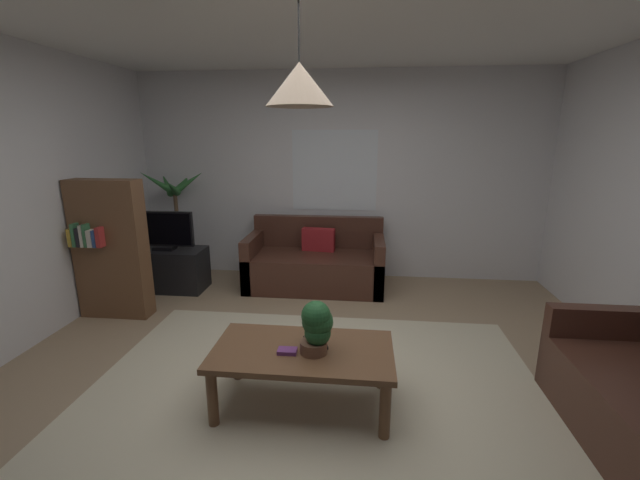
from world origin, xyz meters
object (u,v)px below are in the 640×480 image
at_px(tv, 163,230).
at_px(potted_palm_corner, 178,231).
at_px(remote_on_table_0, 316,348).
at_px(potted_plant_on_table, 317,325).
at_px(couch_under_window, 315,265).
at_px(bookshelf_corner, 110,249).
at_px(pendant_lamp, 299,84).
at_px(coffee_table, 303,357).
at_px(tv_stand, 168,269).
at_px(book_on_table_0, 287,351).
at_px(remote_on_table_1, 313,340).

relative_size(tv, potted_palm_corner, 0.50).
distance_m(remote_on_table_0, potted_plant_on_table, 0.18).
xyz_separation_m(couch_under_window, bookshelf_corner, (-1.94, -1.05, 0.43)).
bearing_deg(pendant_lamp, bookshelf_corner, 149.66).
height_order(coffee_table, tv, tv).
bearing_deg(couch_under_window, tv_stand, -170.81).
xyz_separation_m(book_on_table_0, potted_palm_corner, (-1.92, 2.56, 0.17)).
relative_size(bookshelf_corner, pendant_lamp, 2.27).
bearing_deg(tv, remote_on_table_1, -43.23).
bearing_deg(pendant_lamp, tv, 134.35).
bearing_deg(pendant_lamp, potted_plant_on_table, -17.23).
distance_m(tv, pendant_lamp, 3.09).
height_order(remote_on_table_1, tv, tv).
relative_size(couch_under_window, tv, 2.26).
height_order(book_on_table_0, remote_on_table_1, book_on_table_0).
distance_m(remote_on_table_1, tv, 2.76).
distance_m(couch_under_window, remote_on_table_1, 2.21).
bearing_deg(remote_on_table_0, tv_stand, 26.23).
distance_m(tv_stand, tv, 0.48).
bearing_deg(remote_on_table_1, remote_on_table_0, -127.89).
bearing_deg(couch_under_window, book_on_table_0, -87.74).
distance_m(book_on_table_0, remote_on_table_1, 0.23).
xyz_separation_m(remote_on_table_0, remote_on_table_1, (-0.03, 0.10, 0.00)).
distance_m(coffee_table, bookshelf_corner, 2.49).
xyz_separation_m(bookshelf_corner, pendant_lamp, (2.13, -1.24, 1.38)).
height_order(coffee_table, pendant_lamp, pendant_lamp).
height_order(book_on_table_0, remote_on_table_0, book_on_table_0).
bearing_deg(remote_on_table_0, pendant_lamp, 71.92).
bearing_deg(tv_stand, remote_on_table_1, -43.55).
bearing_deg(potted_plant_on_table, pendant_lamp, 162.77).
height_order(couch_under_window, remote_on_table_1, couch_under_window).
bearing_deg(book_on_table_0, remote_on_table_1, 48.11).
relative_size(coffee_table, remote_on_table_1, 7.52).
relative_size(coffee_table, potted_palm_corner, 0.84).
bearing_deg(tv_stand, potted_palm_corner, 97.66).
distance_m(book_on_table_0, potted_palm_corner, 3.21).
height_order(bookshelf_corner, pendant_lamp, pendant_lamp).
relative_size(couch_under_window, remote_on_table_1, 10.24).
xyz_separation_m(tv, bookshelf_corner, (-0.19, -0.74, -0.03)).
xyz_separation_m(potted_plant_on_table, tv_stand, (-2.04, 2.04, -0.37)).
bearing_deg(couch_under_window, potted_plant_on_table, -83.05).
bearing_deg(potted_plant_on_table, tv_stand, 135.03).
xyz_separation_m(remote_on_table_0, pendant_lamp, (-0.09, -0.00, 1.65)).
relative_size(potted_plant_on_table, bookshelf_corner, 0.25).
xyz_separation_m(book_on_table_0, bookshelf_corner, (-2.04, 1.31, 0.27)).
bearing_deg(remote_on_table_0, coffee_table, 71.92).
bearing_deg(couch_under_window, coffee_table, -85.40).
xyz_separation_m(tv, pendant_lamp, (1.94, -1.99, 1.35)).
xyz_separation_m(coffee_table, potted_plant_on_table, (0.10, -0.03, 0.25)).
bearing_deg(remote_on_table_1, coffee_table, -173.60).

